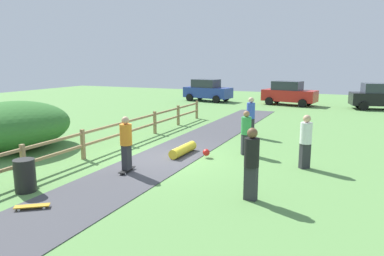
{
  "coord_description": "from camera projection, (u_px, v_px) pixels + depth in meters",
  "views": [
    {
      "loc": [
        6.15,
        -11.1,
        3.5
      ],
      "look_at": [
        0.66,
        1.06,
        1.0
      ],
      "focal_mm": 33.44,
      "sensor_mm": 36.0,
      "label": 1
    }
  ],
  "objects": [
    {
      "name": "skater_riding",
      "position": [
        126.0,
        141.0,
        11.23
      ],
      "size": [
        0.42,
        0.82,
        1.79
      ],
      "color": "black",
      "rests_on": "asphalt_path"
    },
    {
      "name": "bystander_black",
      "position": [
        252.0,
        160.0,
        8.98
      ],
      "size": [
        0.41,
        0.41,
        1.88
      ],
      "color": "#2D2D33",
      "rests_on": "ground_plane"
    },
    {
      "name": "ground_plane",
      "position": [
        164.0,
        158.0,
        13.08
      ],
      "size": [
        60.0,
        60.0,
        0.0
      ],
      "primitive_type": "plane",
      "color": "#60934C"
    },
    {
      "name": "parked_car_red",
      "position": [
        289.0,
        93.0,
        28.83
      ],
      "size": [
        4.42,
        2.51,
        1.92
      ],
      "color": "red",
      "rests_on": "ground_plane"
    },
    {
      "name": "skateboard_loose",
      "position": [
        32.0,
        206.0,
        8.55
      ],
      "size": [
        0.76,
        0.63,
        0.08
      ],
      "color": "#BF8C19",
      "rests_on": "asphalt_path"
    },
    {
      "name": "skater_fallen",
      "position": [
        185.0,
        150.0,
        13.49
      ],
      "size": [
        1.27,
        1.67,
        0.36
      ],
      "color": "yellow",
      "rests_on": "asphalt_path"
    },
    {
      "name": "bystander_white",
      "position": [
        306.0,
        139.0,
        11.69
      ],
      "size": [
        0.54,
        0.54,
        1.79
      ],
      "color": "#2D2D33",
      "rests_on": "ground_plane"
    },
    {
      "name": "parked_car_blue",
      "position": [
        207.0,
        90.0,
        31.7
      ],
      "size": [
        4.4,
        2.47,
        1.92
      ],
      "color": "#283D99",
      "rests_on": "ground_plane"
    },
    {
      "name": "asphalt_path",
      "position": [
        164.0,
        158.0,
        13.07
      ],
      "size": [
        2.4,
        28.0,
        0.02
      ],
      "primitive_type": "cube",
      "color": "#47474C",
      "rests_on": "ground_plane"
    },
    {
      "name": "trash_bin",
      "position": [
        25.0,
        176.0,
        9.68
      ],
      "size": [
        0.56,
        0.56,
        0.9
      ],
      "primitive_type": "cylinder",
      "color": "black",
      "rests_on": "ground_plane"
    },
    {
      "name": "bush_large",
      "position": [
        13.0,
        125.0,
        14.31
      ],
      "size": [
        3.99,
        4.78,
        1.93
      ],
      "primitive_type": "ellipsoid",
      "color": "#33702D",
      "rests_on": "ground_plane"
    },
    {
      "name": "bystander_blue",
      "position": [
        251.0,
        115.0,
        16.62
      ],
      "size": [
        0.53,
        0.53,
        1.87
      ],
      "color": "#2D2D33",
      "rests_on": "ground_plane"
    },
    {
      "name": "wooden_fence",
      "position": [
        105.0,
        135.0,
        14.0
      ],
      "size": [
        0.12,
        18.12,
        1.1
      ],
      "color": "#997A51",
      "rests_on": "ground_plane"
    },
    {
      "name": "bystander_green",
      "position": [
        246.0,
        131.0,
        13.44
      ],
      "size": [
        0.53,
        0.53,
        1.68
      ],
      "color": "#2D2D33",
      "rests_on": "ground_plane"
    },
    {
      "name": "parked_car_black",
      "position": [
        381.0,
        96.0,
        26.15
      ],
      "size": [
        4.46,
        2.65,
        1.92
      ],
      "color": "black",
      "rests_on": "ground_plane"
    }
  ]
}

